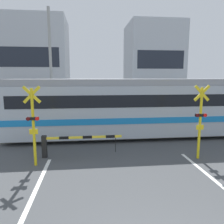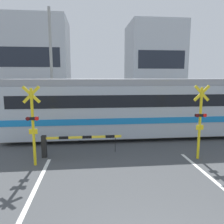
{
  "view_description": "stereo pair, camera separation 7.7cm",
  "coord_description": "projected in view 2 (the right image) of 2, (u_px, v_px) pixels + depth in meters",
  "views": [
    {
      "loc": [
        -1.29,
        -2.67,
        3.48
      ],
      "look_at": [
        0.0,
        8.89,
        1.6
      ],
      "focal_mm": 35.0,
      "sensor_mm": 36.0,
      "label": 1
    },
    {
      "loc": [
        -1.21,
        -2.67,
        3.48
      ],
      "look_at": [
        0.0,
        8.89,
        1.6
      ],
      "focal_mm": 35.0,
      "sensor_mm": 36.0,
      "label": 2
    }
  ],
  "objects": [
    {
      "name": "utility_pole_streetside",
      "position": [
        51.0,
        65.0,
        17.2
      ],
      "size": [
        0.22,
        0.22,
        8.74
      ],
      "color": "gray",
      "rests_on": "ground_plane"
    },
    {
      "name": "rail_track_near",
      "position": [
        112.0,
        139.0,
        12.16
      ],
      "size": [
        50.0,
        0.1,
        0.08
      ],
      "color": "#5B564C",
      "rests_on": "ground_plane"
    },
    {
      "name": "rail_track_far",
      "position": [
        109.0,
        133.0,
        13.57
      ],
      "size": [
        50.0,
        0.1,
        0.08
      ],
      "color": "#5B564C",
      "rests_on": "ground_plane"
    },
    {
      "name": "crossing_barrier_far",
      "position": [
        138.0,
        116.0,
        16.0
      ],
      "size": [
        3.49,
        0.2,
        0.97
      ],
      "color": "black",
      "rests_on": "ground_plane"
    },
    {
      "name": "building_left_of_street",
      "position": [
        37.0,
        64.0,
        25.1
      ],
      "size": [
        7.16,
        6.11,
        9.92
      ],
      "color": "#B2B7BC",
      "rests_on": "ground_plane"
    },
    {
      "name": "building_right_of_street",
      "position": [
        153.0,
        66.0,
        26.53
      ],
      "size": [
        6.14,
        6.11,
        9.67
      ],
      "color": "#B2B7BC",
      "rests_on": "ground_plane"
    },
    {
      "name": "commuter_train",
      "position": [
        191.0,
        105.0,
        13.08
      ],
      "size": [
        21.23,
        2.9,
        3.36
      ],
      "color": "#ADB7C1",
      "rests_on": "ground_plane"
    },
    {
      "name": "crossing_signal_left",
      "position": [
        33.0,
        122.0,
        8.43
      ],
      "size": [
        0.68,
        0.15,
        3.15
      ],
      "color": "yellow",
      "rests_on": "ground_plane"
    },
    {
      "name": "crossing_barrier_near",
      "position": [
        65.0,
        142.0,
        9.54
      ],
      "size": [
        3.49,
        0.2,
        0.97
      ],
      "color": "black",
      "rests_on": "ground_plane"
    },
    {
      "name": "crossing_signal_right",
      "position": [
        200.0,
        119.0,
        9.13
      ],
      "size": [
        0.68,
        0.15,
        3.15
      ],
      "color": "yellow",
      "rests_on": "ground_plane"
    },
    {
      "name": "pedestrian",
      "position": [
        109.0,
        105.0,
        19.42
      ],
      "size": [
        0.38,
        0.22,
        1.69
      ],
      "color": "#23232D",
      "rests_on": "ground_plane"
    }
  ]
}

